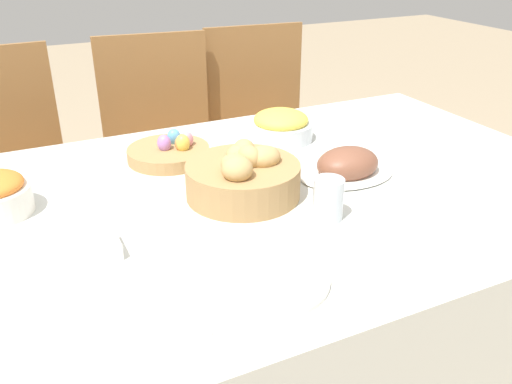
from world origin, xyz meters
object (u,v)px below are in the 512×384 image
(chair_far_right, at_px, (264,136))
(chair_far_left, at_px, (9,180))
(bread_basket, at_px, (244,176))
(butter_dish, at_px, (84,251))
(pineapple_bowl, at_px, (281,126))
(fork, at_px, (190,301))
(egg_basket, at_px, (170,152))
(spoon, at_px, (345,256))
(knife, at_px, (332,260))
(chair_far_center, at_px, (164,153))
(dinner_plate, at_px, (265,278))
(ham_platter, at_px, (347,166))
(drinking_cup, at_px, (328,199))

(chair_far_right, distance_m, chair_far_left, 0.98)
(bread_basket, distance_m, butter_dish, 0.40)
(pineapple_bowl, bearing_deg, fork, -129.09)
(chair_far_right, relative_size, pineapple_bowl, 4.98)
(egg_basket, bearing_deg, chair_far_left, 126.29)
(chair_far_left, distance_m, spoon, 1.33)
(egg_basket, distance_m, knife, 0.63)
(knife, bearing_deg, bread_basket, 96.66)
(bread_basket, bearing_deg, knife, -84.05)
(bread_basket, height_order, fork, bread_basket)
(chair_far_center, xyz_separation_m, knife, (-0.01, -1.18, 0.22))
(chair_far_center, bearing_deg, fork, -97.34)
(dinner_plate, relative_size, spoon, 1.24)
(butter_dish, bearing_deg, chair_far_right, 48.09)
(chair_far_left, xyz_separation_m, pineapple_bowl, (0.76, -0.56, 0.26))
(ham_platter, relative_size, butter_dish, 1.93)
(fork, bearing_deg, chair_far_left, 102.90)
(ham_platter, distance_m, spoon, 0.39)
(chair_far_left, height_order, butter_dish, chair_far_left)
(chair_far_right, relative_size, chair_far_center, 1.00)
(egg_basket, xyz_separation_m, knife, (0.12, -0.61, -0.02))
(bread_basket, bearing_deg, chair_far_center, 86.93)
(chair_far_right, height_order, spoon, chair_far_right)
(chair_far_center, distance_m, butter_dish, 1.08)
(ham_platter, bearing_deg, knife, -128.18)
(chair_far_right, relative_size, fork, 4.98)
(bread_basket, bearing_deg, ham_platter, -2.26)
(dinner_plate, xyz_separation_m, spoon, (0.17, 0.00, -0.00))
(spoon, bearing_deg, dinner_plate, 179.28)
(chair_far_center, relative_size, knife, 4.98)
(bread_basket, height_order, knife, bread_basket)
(pineapple_bowl, distance_m, knife, 0.66)
(chair_far_right, height_order, butter_dish, chair_far_right)
(ham_platter, relative_size, knife, 1.35)
(chair_far_left, distance_m, egg_basket, 0.74)
(chair_far_left, height_order, knife, chair_far_left)
(chair_far_left, height_order, dinner_plate, chair_far_left)
(drinking_cup, xyz_separation_m, butter_dish, (-0.50, 0.07, -0.03))
(fork, bearing_deg, ham_platter, 31.36)
(egg_basket, distance_m, drinking_cup, 0.51)
(chair_far_left, relative_size, egg_basket, 4.26)
(fork, distance_m, butter_dish, 0.26)
(pineapple_bowl, height_order, knife, pineapple_bowl)
(chair_far_left, xyz_separation_m, butter_dish, (0.12, -0.96, 0.23))
(chair_far_left, height_order, drinking_cup, chair_far_left)
(egg_basket, height_order, ham_platter, egg_basket)
(ham_platter, height_order, knife, ham_platter)
(pineapple_bowl, relative_size, fork, 1.00)
(fork, bearing_deg, chair_far_right, 59.00)
(chair_far_left, relative_size, bread_basket, 3.52)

